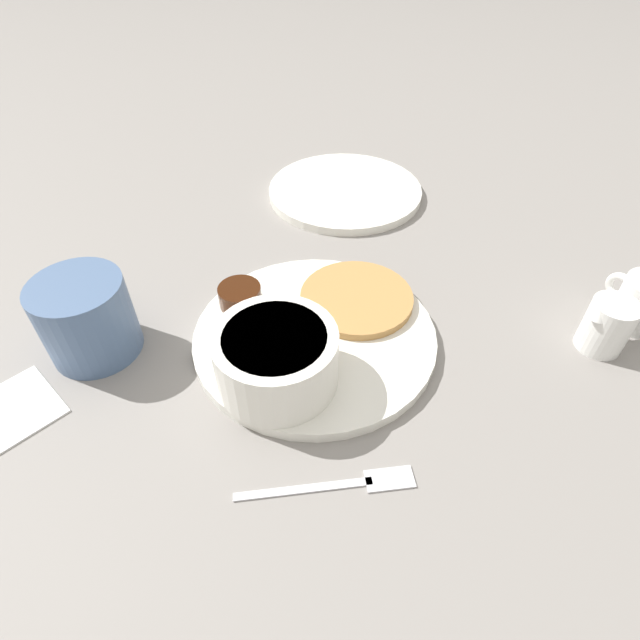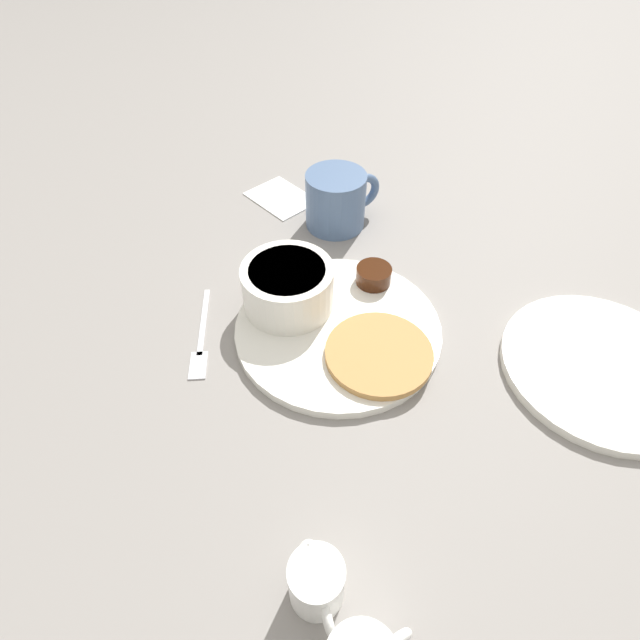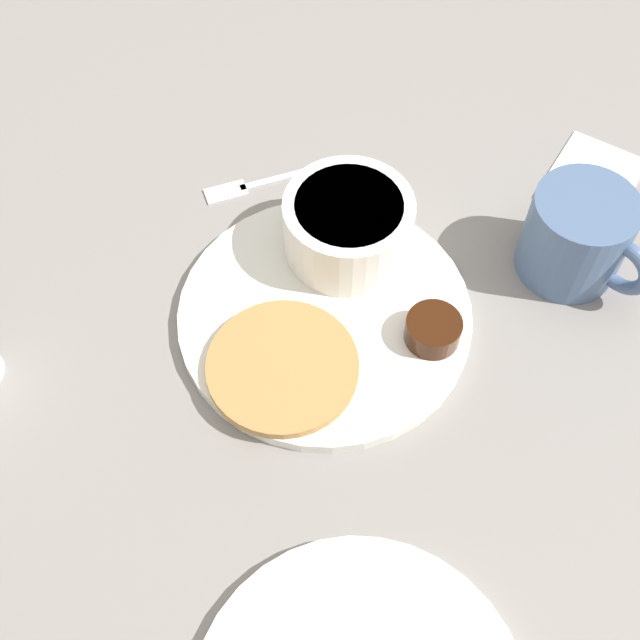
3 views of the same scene
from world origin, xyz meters
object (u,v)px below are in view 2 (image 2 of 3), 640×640
(coffee_mug, at_px, (337,200))
(creamer_pitcher_near, at_px, (317,583))
(fork, at_px, (201,342))
(plate, at_px, (338,329))
(bowl, at_px, (288,286))

(coffee_mug, bearing_deg, creamer_pitcher_near, 133.46)
(fork, bearing_deg, plate, -127.21)
(coffee_mug, distance_m, fork, 0.30)
(bowl, relative_size, fork, 0.93)
(bowl, height_order, creamer_pitcher_near, bowl)
(plate, relative_size, fork, 2.06)
(fork, bearing_deg, coffee_mug, -78.36)
(plate, xyz_separation_m, creamer_pitcher_near, (-0.20, 0.22, 0.02))
(plate, bearing_deg, bowl, 14.91)
(creamer_pitcher_near, height_order, fork, creamer_pitcher_near)
(coffee_mug, bearing_deg, fork, 101.64)
(creamer_pitcher_near, bearing_deg, fork, -16.19)
(coffee_mug, distance_m, creamer_pitcher_near, 0.53)
(plate, relative_size, coffee_mug, 2.11)
(plate, height_order, bowl, bowl)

